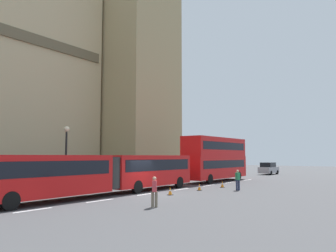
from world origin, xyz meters
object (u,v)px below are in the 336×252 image
double_decker_bus (216,157)px  sedan_lead (269,168)px  traffic_cone_west (170,191)px  traffic_cone_east (222,184)px  street_lamp (66,153)px  articulated_bus (105,171)px  pedestrian_near_cones (154,191)px  pedestrian_by_kerb (238,179)px  traffic_cone_middle (199,187)px

double_decker_bus → sedan_lead: bearing=0.8°
traffic_cone_west → traffic_cone_east: (7.55, -0.31, 0.00)m
traffic_cone_east → street_lamp: bearing=141.3°
articulated_bus → traffic_cone_west: articulated_bus is taller
street_lamp → pedestrian_near_cones: (-2.06, -10.95, -2.14)m
sedan_lead → traffic_cone_east: size_ratio=7.59×
sedan_lead → pedestrian_near_cones: (-36.24, -6.69, -0.00)m
sedan_lead → pedestrian_near_cones: 36.86m
articulated_bus → pedestrian_by_kerb: 11.00m
sedan_lead → traffic_cone_west: bearing=-172.7°
street_lamp → sedan_lead: bearing=-7.1°
traffic_cone_middle → sedan_lead: bearing=8.4°
sedan_lead → double_decker_bus: bearing=-179.2°
traffic_cone_middle → pedestrian_near_cones: pedestrian_near_cones is taller
traffic_cone_middle → pedestrian_near_cones: 9.65m
traffic_cone_west → pedestrian_near_cones: pedestrian_near_cones is taller
pedestrian_near_cones → street_lamp: bearing=79.3°
traffic_cone_east → pedestrian_by_kerb: (-1.48, -2.21, 0.63)m
pedestrian_by_kerb → traffic_cone_middle: bearing=128.7°
pedestrian_near_cones → traffic_cone_middle: bearing=16.4°
traffic_cone_west → traffic_cone_middle: same height
traffic_cone_east → street_lamp: size_ratio=0.11×
double_decker_bus → street_lamp: size_ratio=2.05×
articulated_bus → traffic_cone_east: 11.35m
traffic_cone_middle → pedestrian_near_cones: (-9.24, -2.72, 0.63)m
articulated_bus → double_decker_bus: double_decker_bus is taller
articulated_bus → pedestrian_near_cones: (-2.21, -6.44, -0.83)m
street_lamp → pedestrian_by_kerb: bearing=-49.5°
street_lamp → pedestrian_by_kerb: (9.18, -10.73, -2.14)m
articulated_bus → sedan_lead: 34.04m
traffic_cone_west → street_lamp: 9.21m
double_decker_bus → sedan_lead: double_decker_bus is taller
double_decker_bus → sedan_lead: 17.43m
sedan_lead → traffic_cone_middle: bearing=-171.6°
double_decker_bus → pedestrian_near_cones: double_decker_bus is taller
traffic_cone_east → double_decker_bus: bearing=33.0°
double_decker_bus → traffic_cone_west: double_decker_bus is taller
articulated_bus → sedan_lead: bearing=0.4°
pedestrian_by_kerb → traffic_cone_west: bearing=157.4°
sedan_lead → traffic_cone_middle: size_ratio=7.59×
double_decker_bus → traffic_cone_east: size_ratio=18.62×
articulated_bus → pedestrian_by_kerb: (9.03, -6.23, -0.83)m
pedestrian_by_kerb → traffic_cone_east: bearing=56.2°
pedestrian_near_cones → pedestrian_by_kerb: same height
double_decker_bus → street_lamp: street_lamp is taller
pedestrian_near_cones → sedan_lead: bearing=10.5°
street_lamp → traffic_cone_middle: bearing=-48.9°
articulated_bus → pedestrian_near_cones: 6.86m
double_decker_bus → pedestrian_near_cones: 20.06m
articulated_bus → street_lamp: bearing=91.9°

